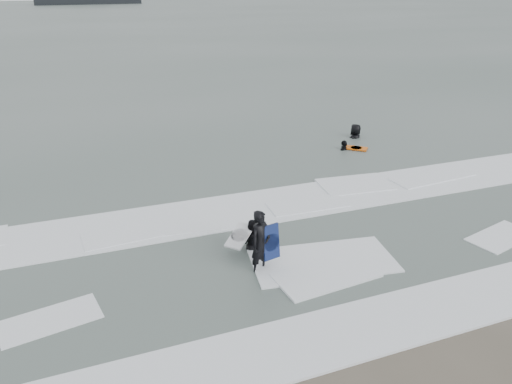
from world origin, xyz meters
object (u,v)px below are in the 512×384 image
object	(u,v)px
surfer_centre	(261,272)
surfer_wading	(252,249)
surfer_right_near	(344,151)
surfer_right_far	(355,138)

from	to	relation	value
surfer_centre	surfer_wading	size ratio (longest dim) A/B	1.22
surfer_wading	surfer_right_near	xyz separation A→B (m)	(6.78, 6.75, 0.00)
surfer_right_near	surfer_right_far	bearing A→B (deg)	-156.53
surfer_right_near	surfer_wading	bearing A→B (deg)	23.06
surfer_wading	surfer_right_far	world-z (taller)	surfer_right_far
surfer_wading	surfer_right_far	bearing A→B (deg)	-94.80
surfer_wading	surfer_right_near	world-z (taller)	surfer_right_near
surfer_wading	surfer_right_near	bearing A→B (deg)	-94.87
surfer_centre	surfer_right_near	distance (m)	10.59
surfer_wading	surfer_centre	bearing A→B (deg)	121.36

